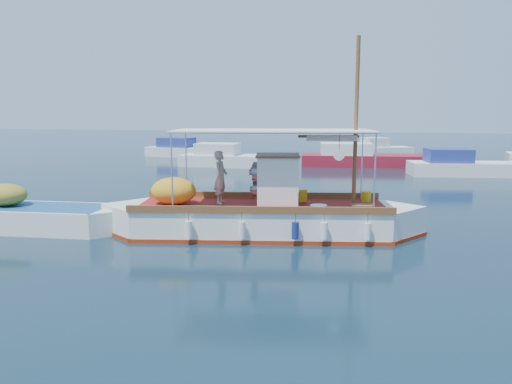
# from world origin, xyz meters

# --- Properties ---
(ground) EXTENTS (160.00, 160.00, 0.00)m
(ground) POSITION_xyz_m (0.00, 0.00, 0.00)
(ground) COLOR black
(ground) RESTS_ON ground
(fishing_caique) EXTENTS (9.99, 4.06, 6.20)m
(fishing_caique) POSITION_xyz_m (-0.51, -0.11, 0.54)
(fishing_caique) COLOR white
(fishing_caique) RESTS_ON ground
(dinghy) EXTENTS (6.94, 2.34, 1.70)m
(dinghy) POSITION_xyz_m (-7.93, -1.26, 0.36)
(dinghy) COLOR white
(dinghy) RESTS_ON ground
(bg_boat_nw) EXTENTS (7.31, 2.52, 1.80)m
(bg_boat_nw) POSITION_xyz_m (-6.93, 18.41, 0.49)
(bg_boat_nw) COLOR silver
(bg_boat_nw) RESTS_ON ground
(bg_boat_n) EXTENTS (9.10, 3.89, 1.80)m
(bg_boat_n) POSITION_xyz_m (1.97, 20.88, 0.49)
(bg_boat_n) COLOR maroon
(bg_boat_n) RESTS_ON ground
(bg_boat_ne) EXTENTS (6.60, 3.15, 1.80)m
(bg_boat_ne) POSITION_xyz_m (7.96, 16.76, 0.49)
(bg_boat_ne) COLOR silver
(bg_boat_ne) RESTS_ON ground
(bg_boat_far_w) EXTENTS (7.28, 3.30, 1.80)m
(bg_boat_far_w) POSITION_xyz_m (-12.79, 24.84, 0.49)
(bg_boat_far_w) COLOR silver
(bg_boat_far_w) RESTS_ON ground
(bg_boat_far_n) EXTENTS (5.25, 4.06, 1.80)m
(bg_boat_far_n) POSITION_xyz_m (3.43, 28.98, 0.49)
(bg_boat_far_n) COLOR silver
(bg_boat_far_n) RESTS_ON ground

